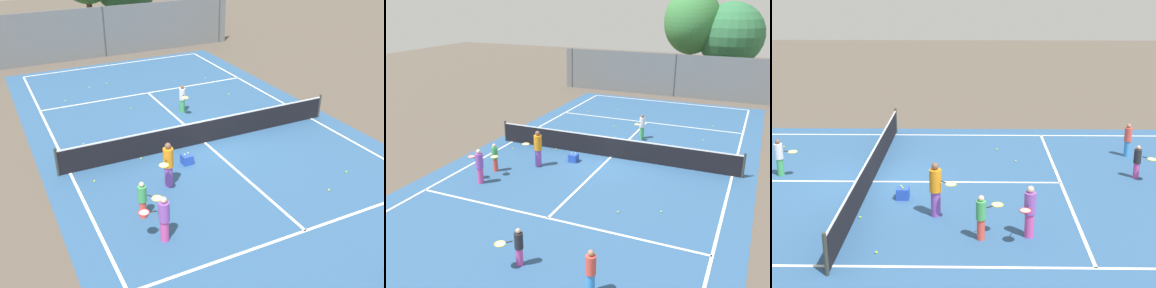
% 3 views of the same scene
% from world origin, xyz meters
% --- Properties ---
extents(ground_plane, '(80.00, 80.00, 0.00)m').
position_xyz_m(ground_plane, '(0.00, 0.00, 0.00)').
color(ground_plane, brown).
extents(court_surface, '(13.00, 25.00, 0.01)m').
position_xyz_m(court_surface, '(0.00, 0.00, 0.00)').
color(court_surface, '#2D5684').
rests_on(court_surface, ground_plane).
extents(tennis_net, '(11.90, 0.10, 1.10)m').
position_xyz_m(tennis_net, '(0.00, 0.00, 0.51)').
color(tennis_net, '#333833').
rests_on(tennis_net, ground_plane).
extents(player_0, '(0.45, 0.87, 1.33)m').
position_xyz_m(player_0, '(0.55, 3.30, 0.69)').
color(player_0, '#3FA559').
rests_on(player_0, ground_plane).
extents(player_1, '(0.28, 0.28, 1.30)m').
position_xyz_m(player_1, '(2.84, -9.39, 0.67)').
color(player_1, '#388CD8').
rests_on(player_1, ground_plane).
extents(player_2, '(0.76, 0.87, 1.65)m').
position_xyz_m(player_2, '(-2.64, -2.35, 0.85)').
color(player_2, purple).
rests_on(player_2, ground_plane).
extents(player_3, '(0.89, 0.54, 1.47)m').
position_xyz_m(player_3, '(-3.90, -4.93, 0.76)').
color(player_3, '#D14799').
rests_on(player_3, ground_plane).
extents(player_4, '(0.66, 0.81, 1.27)m').
position_xyz_m(player_4, '(-4.04, -3.66, 0.66)').
color(player_4, '#E54C3F').
rests_on(player_4, ground_plane).
extents(player_5, '(0.73, 0.74, 1.18)m').
position_xyz_m(player_5, '(0.50, -9.10, 0.62)').
color(player_5, '#D14799').
rests_on(player_5, ground_plane).
extents(ball_crate, '(0.39, 0.39, 0.43)m').
position_xyz_m(ball_crate, '(-1.40, -1.22, 0.18)').
color(ball_crate, blue).
rests_on(ball_crate, ground_plane).
extents(tennis_ball_4, '(0.07, 0.07, 0.07)m').
position_xyz_m(tennis_ball_4, '(3.49, -4.38, 0.03)').
color(tennis_ball_4, '#CCE533').
rests_on(tennis_ball_4, ground_plane).
extents(tennis_ball_6, '(0.07, 0.07, 0.07)m').
position_xyz_m(tennis_ball_6, '(2.10, -5.03, 0.03)').
color(tennis_ball_6, '#CCE533').
rests_on(tennis_ball_6, ground_plane).
extents(tennis_ball_7, '(0.07, 0.07, 0.07)m').
position_xyz_m(tennis_ball_7, '(-4.86, -0.97, 0.03)').
color(tennis_ball_7, '#CCE533').
rests_on(tennis_ball_7, ground_plane).
extents(tennis_ball_8, '(0.07, 0.07, 0.07)m').
position_xyz_m(tennis_ball_8, '(-2.83, -0.14, 0.03)').
color(tennis_ball_8, '#CCE533').
rests_on(tennis_ball_8, ground_plane).
extents(tennis_ball_9, '(0.07, 0.07, 0.07)m').
position_xyz_m(tennis_ball_9, '(-5.45, 0.08, 0.03)').
color(tennis_ball_9, '#CCE533').
rests_on(tennis_ball_9, ground_plane).
extents(tennis_ball_11, '(0.07, 0.07, 0.07)m').
position_xyz_m(tennis_ball_11, '(3.67, 4.29, 0.03)').
color(tennis_ball_11, '#CCE533').
rests_on(tennis_ball_11, ground_plane).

